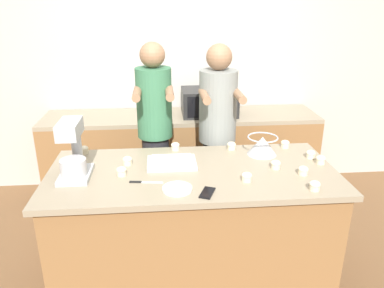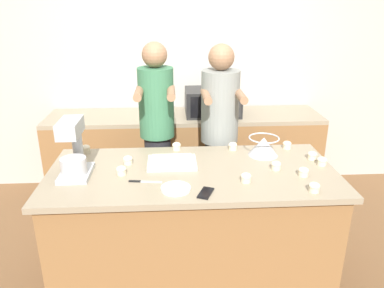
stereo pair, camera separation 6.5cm
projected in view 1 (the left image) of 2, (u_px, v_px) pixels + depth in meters
The scene contains 25 objects.
ground_plane at pixel (193, 273), 2.92m from camera, with size 16.00×16.00×0.00m, color brown.
back_wall at pixel (179, 65), 4.00m from camera, with size 10.00×0.06×2.70m.
island_counter at pixel (193, 224), 2.76m from camera, with size 2.00×0.91×0.88m.
back_counter at pixel (182, 155), 4.00m from camera, with size 2.80×0.60×0.89m.
person_left at pixel (155, 136), 3.19m from camera, with size 0.31×0.49×1.69m.
person_right at pixel (217, 137), 3.24m from camera, with size 0.33×0.50×1.67m.
stand_mixer at pixel (73, 153), 2.45m from camera, with size 0.20×0.30×0.39m.
mixing_bowl at pixel (262, 145), 2.85m from camera, with size 0.23×0.23×0.14m.
baking_tray at pixel (172, 162), 2.69m from camera, with size 0.35×0.26×0.04m.
microwave_oven at pixel (209, 102), 3.82m from camera, with size 0.55×0.40×0.26m.
cell_phone at pixel (207, 193), 2.29m from camera, with size 0.12×0.16×0.01m.
small_plate at pixel (177, 189), 2.33m from camera, with size 0.19×0.19×0.02m.
knife at pixel (144, 182), 2.43m from camera, with size 0.22×0.04×0.01m.
cupcake_0 at pixel (84, 150), 2.88m from camera, with size 0.07×0.07×0.06m.
cupcake_1 at pixel (175, 146), 2.95m from camera, with size 0.07×0.07×0.06m.
cupcake_2 at pixel (231, 146), 2.96m from camera, with size 0.07×0.07×0.06m.
cupcake_3 at pixel (315, 186), 2.32m from camera, with size 0.07×0.07×0.06m.
cupcake_4 at pixel (276, 164), 2.62m from camera, with size 0.07×0.07×0.06m.
cupcake_5 at pixel (321, 160), 2.70m from camera, with size 0.07×0.07×0.06m.
cupcake_6 at pixel (247, 177), 2.44m from camera, with size 0.07×0.07×0.06m.
cupcake_7 at pixel (127, 161), 2.69m from camera, with size 0.07×0.07×0.06m.
cupcake_8 at pixel (311, 154), 2.80m from camera, with size 0.07×0.07×0.06m.
cupcake_9 at pixel (121, 171), 2.52m from camera, with size 0.07×0.07×0.06m.
cupcake_10 at pixel (285, 144), 3.00m from camera, with size 0.07×0.07×0.06m.
cupcake_11 at pixel (303, 170), 2.53m from camera, with size 0.07×0.07×0.06m.
Camera 1 is at (-0.21, -2.36, 1.99)m, focal length 35.00 mm.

